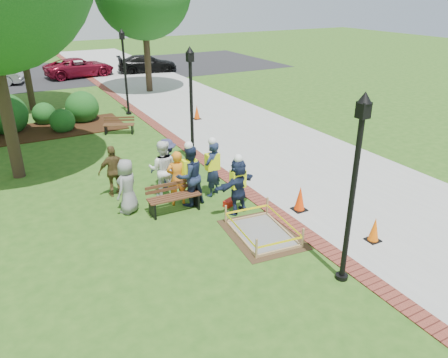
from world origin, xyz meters
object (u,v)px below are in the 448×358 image
wet_concrete_pad (262,227)px  hivis_worker_a (238,184)px  hivis_worker_c (190,174)px  lamp_near (354,178)px  bench_near (174,203)px  cone_front (374,230)px  hivis_worker_b (212,167)px

wet_concrete_pad → hivis_worker_a: hivis_worker_a is taller
hivis_worker_c → wet_concrete_pad: bearing=-70.1°
hivis_worker_a → hivis_worker_c: hivis_worker_c is taller
wet_concrete_pad → lamp_near: 3.38m
bench_near → lamp_near: lamp_near is taller
cone_front → hivis_worker_a: (-2.27, 3.09, 0.57)m
bench_near → hivis_worker_b: 1.71m
cone_front → hivis_worker_b: 5.09m
wet_concrete_pad → hivis_worker_c: size_ratio=1.23×
cone_front → hivis_worker_b: (-2.39, 4.45, 0.62)m
bench_near → hivis_worker_a: 1.96m
lamp_near → hivis_worker_b: (-0.58, 5.27, -1.53)m
hivis_worker_a → hivis_worker_b: bearing=95.0°
hivis_worker_b → hivis_worker_c: hivis_worker_c is taller
hivis_worker_a → lamp_near: bearing=-83.3°
cone_front → lamp_near: lamp_near is taller
wet_concrete_pad → hivis_worker_c: bearing=109.9°
wet_concrete_pad → lamp_near: (0.53, -2.47, 2.25)m
hivis_worker_c → hivis_worker_b: bearing=15.5°
wet_concrete_pad → lamp_near: bearing=-77.8°
wet_concrete_pad → bench_near: size_ratio=1.57×
wet_concrete_pad → hivis_worker_b: (-0.04, 2.80, 0.72)m
cone_front → hivis_worker_b: hivis_worker_b is taller
wet_concrete_pad → hivis_worker_b: bearing=90.8°
lamp_near → hivis_worker_c: size_ratio=2.12×
lamp_near → hivis_worker_b: size_ratio=2.21×
cone_front → hivis_worker_c: size_ratio=0.34×
hivis_worker_b → hivis_worker_c: bearing=-164.5°
hivis_worker_b → wet_concrete_pad: bearing=-89.2°
lamp_near → bench_near: bearing=113.3°
wet_concrete_pad → hivis_worker_c: hivis_worker_c is taller
hivis_worker_a → hivis_worker_b: (-0.12, 1.36, 0.05)m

